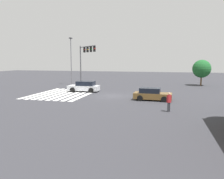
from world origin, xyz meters
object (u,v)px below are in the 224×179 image
object	(u,v)px
pedestrian	(169,101)
street_light_pole_b	(71,57)
car_2	(152,94)
tree_corner_b	(202,69)
traffic_signal_mast	(85,56)
car_1	(84,87)

from	to	relation	value
pedestrian	street_light_pole_b	bearing A→B (deg)	0.28
pedestrian	car_2	bearing A→B (deg)	-25.27
tree_corner_b	pedestrian	bearing A→B (deg)	-14.68
car_2	pedestrian	bearing A→B (deg)	-69.28
pedestrian	street_light_pole_b	distance (m)	25.68
traffic_signal_mast	car_1	size ratio (longest dim) A/B	1.52
car_2	traffic_signal_mast	bearing A→B (deg)	147.38
traffic_signal_mast	street_light_pole_b	distance (m)	6.94
car_2	pedestrian	xyz separation A→B (m)	(5.50, 1.84, 0.30)
car_1	car_2	world-z (taller)	car_1
car_1	tree_corner_b	xyz separation A→B (m)	(-12.36, 17.86, 2.32)
traffic_signal_mast	car_1	bearing A→B (deg)	-28.42
pedestrian	tree_corner_b	xyz separation A→B (m)	(-22.51, 5.90, 2.09)
car_1	car_2	distance (m)	11.13
car_2	street_light_pole_b	distance (m)	20.74
traffic_signal_mast	car_2	xyz separation A→B (m)	(7.66, 11.01, -4.56)
car_1	pedestrian	distance (m)	15.69
car_2	street_light_pole_b	xyz separation A→B (m)	(-12.69, -15.78, 4.50)
car_2	street_light_pole_b	size ratio (longest dim) A/B	0.50
car_2	tree_corner_b	world-z (taller)	tree_corner_b
pedestrian	tree_corner_b	bearing A→B (deg)	-58.48
traffic_signal_mast	pedestrian	world-z (taller)	traffic_signal_mast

